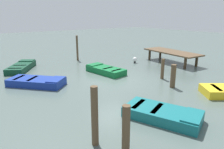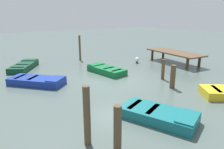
{
  "view_description": "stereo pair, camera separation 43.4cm",
  "coord_description": "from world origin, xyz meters",
  "px_view_note": "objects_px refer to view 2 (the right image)",
  "views": [
    {
      "loc": [
        9.73,
        -7.39,
        3.87
      ],
      "look_at": [
        0.0,
        0.0,
        0.35
      ],
      "focal_mm": 33.57,
      "sensor_mm": 36.0,
      "label": 1
    },
    {
      "loc": [
        9.99,
        -7.04,
        3.87
      ],
      "look_at": [
        0.0,
        0.0,
        0.35
      ],
      "focal_mm": 33.57,
      "sensor_mm": 36.0,
      "label": 2
    }
  ],
  "objects_px": {
    "mooring_piling_center": "(173,77)",
    "rowboat_blue": "(37,81)",
    "marker_buoy": "(137,60)",
    "rowboat_teal": "(158,115)",
    "mooring_piling_mid_left": "(163,69)",
    "mooring_piling_near_left": "(118,128)",
    "mooring_piling_far_left": "(87,116)",
    "rowboat_green": "(106,70)",
    "rowboat_dark_green": "(24,66)",
    "mooring_piling_near_right": "(80,48)",
    "dock_segment": "(174,53)"
  },
  "relations": [
    {
      "from": "rowboat_teal",
      "to": "rowboat_blue",
      "type": "bearing_deg",
      "value": 178.94
    },
    {
      "from": "mooring_piling_far_left",
      "to": "rowboat_green",
      "type": "bearing_deg",
      "value": 142.35
    },
    {
      "from": "dock_segment",
      "to": "mooring_piling_mid_left",
      "type": "xyz_separation_m",
      "value": [
        2.49,
        -4.13,
        -0.21
      ]
    },
    {
      "from": "rowboat_blue",
      "to": "marker_buoy",
      "type": "height_order",
      "value": "marker_buoy"
    },
    {
      "from": "rowboat_green",
      "to": "mooring_piling_near_left",
      "type": "bearing_deg",
      "value": 140.52
    },
    {
      "from": "mooring_piling_mid_left",
      "to": "mooring_piling_near_right",
      "type": "bearing_deg",
      "value": -169.09
    },
    {
      "from": "mooring_piling_far_left",
      "to": "marker_buoy",
      "type": "xyz_separation_m",
      "value": [
        -7.56,
        8.76,
        -0.66
      ]
    },
    {
      "from": "mooring_piling_near_left",
      "to": "mooring_piling_center",
      "type": "xyz_separation_m",
      "value": [
        -2.64,
        5.67,
        -0.07
      ]
    },
    {
      "from": "marker_buoy",
      "to": "rowboat_teal",
      "type": "bearing_deg",
      "value": -36.94
    },
    {
      "from": "dock_segment",
      "to": "rowboat_blue",
      "type": "height_order",
      "value": "dock_segment"
    },
    {
      "from": "rowboat_green",
      "to": "rowboat_blue",
      "type": "relative_size",
      "value": 0.94
    },
    {
      "from": "rowboat_green",
      "to": "mooring_piling_mid_left",
      "type": "relative_size",
      "value": 2.38
    },
    {
      "from": "dock_segment",
      "to": "rowboat_dark_green",
      "type": "xyz_separation_m",
      "value": [
        -5.11,
        -10.52,
        -0.62
      ]
    },
    {
      "from": "dock_segment",
      "to": "mooring_piling_near_left",
      "type": "height_order",
      "value": "mooring_piling_near_left"
    },
    {
      "from": "rowboat_green",
      "to": "rowboat_dark_green",
      "type": "height_order",
      "value": "same"
    },
    {
      "from": "rowboat_blue",
      "to": "marker_buoy",
      "type": "relative_size",
      "value": 6.62
    },
    {
      "from": "mooring_piling_near_right",
      "to": "marker_buoy",
      "type": "distance_m",
      "value": 5.08
    },
    {
      "from": "rowboat_green",
      "to": "rowboat_blue",
      "type": "height_order",
      "value": "same"
    },
    {
      "from": "mooring_piling_near_left",
      "to": "rowboat_blue",
      "type": "bearing_deg",
      "value": -178.78
    },
    {
      "from": "mooring_piling_near_left",
      "to": "mooring_piling_far_left",
      "type": "relative_size",
      "value": 0.75
    },
    {
      "from": "rowboat_dark_green",
      "to": "mooring_piling_near_right",
      "type": "xyz_separation_m",
      "value": [
        -0.5,
        4.83,
        0.86
      ]
    },
    {
      "from": "dock_segment",
      "to": "rowboat_blue",
      "type": "distance_m",
      "value": 10.83
    },
    {
      "from": "mooring_piling_near_right",
      "to": "mooring_piling_far_left",
      "type": "relative_size",
      "value": 1.13
    },
    {
      "from": "mooring_piling_center",
      "to": "mooring_piling_mid_left",
      "type": "height_order",
      "value": "mooring_piling_center"
    },
    {
      "from": "mooring_piling_center",
      "to": "marker_buoy",
      "type": "distance_m",
      "value": 6.23
    },
    {
      "from": "mooring_piling_near_right",
      "to": "mooring_piling_center",
      "type": "height_order",
      "value": "mooring_piling_near_right"
    },
    {
      "from": "rowboat_teal",
      "to": "rowboat_dark_green",
      "type": "relative_size",
      "value": 0.97
    },
    {
      "from": "rowboat_blue",
      "to": "mooring_piling_center",
      "type": "height_order",
      "value": "mooring_piling_center"
    },
    {
      "from": "mooring_piling_mid_left",
      "to": "marker_buoy",
      "type": "distance_m",
      "value": 4.63
    },
    {
      "from": "rowboat_dark_green",
      "to": "rowboat_blue",
      "type": "xyz_separation_m",
      "value": [
        4.16,
        -0.25,
        0.0
      ]
    },
    {
      "from": "mooring_piling_near_left",
      "to": "mooring_piling_mid_left",
      "type": "distance_m",
      "value": 7.64
    },
    {
      "from": "mooring_piling_center",
      "to": "rowboat_blue",
      "type": "bearing_deg",
      "value": -129.66
    },
    {
      "from": "mooring_piling_near_right",
      "to": "mooring_piling_center",
      "type": "relative_size",
      "value": 1.67
    },
    {
      "from": "mooring_piling_far_left",
      "to": "marker_buoy",
      "type": "height_order",
      "value": "mooring_piling_far_left"
    },
    {
      "from": "mooring_piling_near_left",
      "to": "rowboat_teal",
      "type": "bearing_deg",
      "value": 103.8
    },
    {
      "from": "mooring_piling_near_left",
      "to": "mooring_piling_far_left",
      "type": "distance_m",
      "value": 0.99
    },
    {
      "from": "mooring_piling_center",
      "to": "rowboat_teal",
      "type": "bearing_deg",
      "value": -58.07
    },
    {
      "from": "rowboat_teal",
      "to": "rowboat_green",
      "type": "bearing_deg",
      "value": 141.64
    },
    {
      "from": "rowboat_green",
      "to": "mooring_piling_near_left",
      "type": "relative_size",
      "value": 2.1
    },
    {
      "from": "mooring_piling_near_left",
      "to": "marker_buoy",
      "type": "bearing_deg",
      "value": 135.48
    },
    {
      "from": "mooring_piling_far_left",
      "to": "rowboat_teal",
      "type": "bearing_deg",
      "value": 86.31
    },
    {
      "from": "rowboat_blue",
      "to": "mooring_piling_mid_left",
      "type": "bearing_deg",
      "value": 21.61
    },
    {
      "from": "mooring_piling_far_left",
      "to": "marker_buoy",
      "type": "relative_size",
      "value": 3.95
    },
    {
      "from": "mooring_piling_near_left",
      "to": "mooring_piling_far_left",
      "type": "height_order",
      "value": "mooring_piling_far_left"
    },
    {
      "from": "rowboat_teal",
      "to": "mooring_piling_near_right",
      "type": "bearing_deg",
      "value": 146.32
    },
    {
      "from": "rowboat_blue",
      "to": "mooring_piling_far_left",
      "type": "relative_size",
      "value": 1.67
    },
    {
      "from": "mooring_piling_near_left",
      "to": "mooring_piling_far_left",
      "type": "bearing_deg",
      "value": -143.51
    },
    {
      "from": "rowboat_green",
      "to": "mooring_piling_near_right",
      "type": "bearing_deg",
      "value": -13.9
    },
    {
      "from": "rowboat_blue",
      "to": "mooring_piling_near_left",
      "type": "distance_m",
      "value": 7.49
    },
    {
      "from": "mooring_piling_mid_left",
      "to": "dock_segment",
      "type": "bearing_deg",
      "value": 121.07
    }
  ]
}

